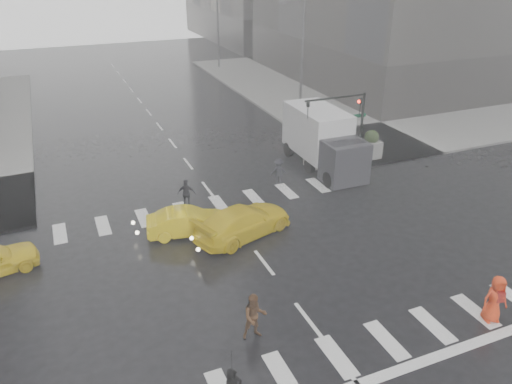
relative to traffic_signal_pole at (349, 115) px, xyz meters
name	(u,v)px	position (x,y,z in m)	size (l,w,h in m)	color
ground	(264,262)	(-9.01, -8.01, -3.22)	(120.00, 120.00, 0.00)	black
sidewalk_ne	(390,106)	(10.49, 9.49, -3.14)	(35.00, 35.00, 0.15)	gray
road_markings	(264,262)	(-9.01, -8.01, -3.21)	(18.00, 48.00, 0.01)	silver
traffic_signal_pole	(349,115)	(0.00, 0.00, 0.00)	(4.45, 0.42, 4.50)	black
street_lamp_near	(301,55)	(1.86, 9.99, 1.73)	(2.15, 0.22, 9.00)	#59595B
street_lamp_far	(217,23)	(1.86, 29.99, 1.73)	(2.15, 0.22, 9.00)	#59595B
planter_west	(316,154)	(-2.01, 0.19, -2.23)	(1.10, 1.10, 1.80)	gray
planter_mid	(344,149)	(-0.01, 0.19, -2.23)	(1.10, 1.10, 1.80)	gray
planter_east	(371,145)	(1.99, 0.19, -2.23)	(1.10, 1.10, 1.80)	gray
pedestrian_black	(233,373)	(-12.94, -14.81, -1.61)	(1.23, 1.24, 2.43)	black
pedestrian_brown	(255,316)	(-11.14, -12.07, -2.34)	(0.85, 0.67, 1.76)	#4D301B
pedestrian_orange	(495,299)	(-2.87, -14.58, -2.28)	(1.03, 0.81, 1.86)	red
pedestrian_far_a	(187,193)	(-10.65, -1.71, -2.43)	(0.92, 0.56, 1.58)	black
pedestrian_far_b	(279,171)	(-4.98, -0.87, -2.45)	(0.99, 0.54, 1.52)	black
taxi_mid	(188,222)	(-11.34, -4.38, -2.58)	(1.34, 3.85, 1.27)	yellow
taxi_rear	(243,221)	(-8.98, -5.49, -2.49)	(2.03, 4.41, 1.45)	yellow
box_truck	(324,139)	(-1.51, 0.15, -1.34)	(2.48, 6.62, 3.52)	silver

